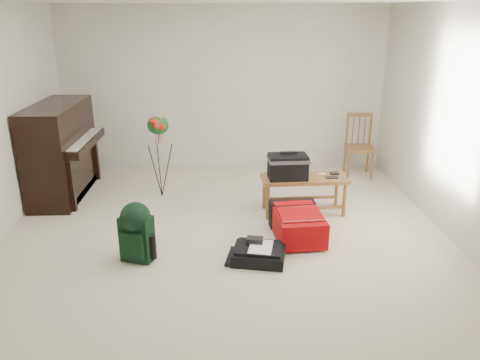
{
  "coord_description": "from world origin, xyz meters",
  "views": [
    {
      "loc": [
        0.01,
        -4.54,
        2.39
      ],
      "look_at": [
        0.18,
        0.35,
        0.62
      ],
      "focal_mm": 35.0,
      "sensor_mm": 36.0,
      "label": 1
    }
  ],
  "objects_px": {
    "green_backpack": "(136,229)",
    "bench": "(293,170)",
    "piano": "(62,152)",
    "flower_stand": "(160,157)",
    "red_suitcase": "(297,222)",
    "dining_chair": "(359,146)",
    "black_duffel": "(259,253)"
  },
  "relations": [
    {
      "from": "piano",
      "to": "flower_stand",
      "type": "height_order",
      "value": "piano"
    },
    {
      "from": "piano",
      "to": "red_suitcase",
      "type": "distance_m",
      "value": 3.33
    },
    {
      "from": "bench",
      "to": "flower_stand",
      "type": "height_order",
      "value": "flower_stand"
    },
    {
      "from": "bench",
      "to": "green_backpack",
      "type": "height_order",
      "value": "bench"
    },
    {
      "from": "piano",
      "to": "dining_chair",
      "type": "distance_m",
      "value": 4.29
    },
    {
      "from": "dining_chair",
      "to": "black_duffel",
      "type": "bearing_deg",
      "value": -117.78
    },
    {
      "from": "dining_chair",
      "to": "green_backpack",
      "type": "relative_size",
      "value": 1.52
    },
    {
      "from": "red_suitcase",
      "to": "black_duffel",
      "type": "distance_m",
      "value": 0.72
    },
    {
      "from": "black_duffel",
      "to": "bench",
      "type": "bearing_deg",
      "value": 78.19
    },
    {
      "from": "dining_chair",
      "to": "black_duffel",
      "type": "height_order",
      "value": "dining_chair"
    },
    {
      "from": "red_suitcase",
      "to": "green_backpack",
      "type": "bearing_deg",
      "value": -168.47
    },
    {
      "from": "piano",
      "to": "bench",
      "type": "distance_m",
      "value": 3.12
    },
    {
      "from": "red_suitcase",
      "to": "flower_stand",
      "type": "bearing_deg",
      "value": 138.14
    },
    {
      "from": "dining_chair",
      "to": "black_duffel",
      "type": "xyz_separation_m",
      "value": [
        -1.71,
        -2.59,
        -0.38
      ]
    },
    {
      "from": "piano",
      "to": "green_backpack",
      "type": "xyz_separation_m",
      "value": [
        1.3,
        -1.88,
        -0.26
      ]
    },
    {
      "from": "piano",
      "to": "red_suitcase",
      "type": "height_order",
      "value": "piano"
    },
    {
      "from": "piano",
      "to": "green_backpack",
      "type": "relative_size",
      "value": 2.4
    },
    {
      "from": "bench",
      "to": "green_backpack",
      "type": "xyz_separation_m",
      "value": [
        -1.72,
        -1.12,
        -0.23
      ]
    },
    {
      "from": "piano",
      "to": "red_suitcase",
      "type": "bearing_deg",
      "value": -24.98
    },
    {
      "from": "dining_chair",
      "to": "black_duffel",
      "type": "relative_size",
      "value": 1.6
    },
    {
      "from": "green_backpack",
      "to": "flower_stand",
      "type": "distance_m",
      "value": 1.77
    },
    {
      "from": "piano",
      "to": "flower_stand",
      "type": "xyz_separation_m",
      "value": [
        1.33,
        -0.12,
        -0.04
      ]
    },
    {
      "from": "red_suitcase",
      "to": "flower_stand",
      "type": "xyz_separation_m",
      "value": [
        -1.67,
        1.27,
        0.39
      ]
    },
    {
      "from": "green_backpack",
      "to": "bench",
      "type": "bearing_deg",
      "value": 52.07
    },
    {
      "from": "piano",
      "to": "black_duffel",
      "type": "xyz_separation_m",
      "value": [
        2.53,
        -1.94,
        -0.52
      ]
    },
    {
      "from": "bench",
      "to": "red_suitcase",
      "type": "height_order",
      "value": "bench"
    },
    {
      "from": "dining_chair",
      "to": "flower_stand",
      "type": "height_order",
      "value": "flower_stand"
    },
    {
      "from": "bench",
      "to": "green_backpack",
      "type": "bearing_deg",
      "value": -149.75
    },
    {
      "from": "green_backpack",
      "to": "flower_stand",
      "type": "xyz_separation_m",
      "value": [
        0.03,
        1.76,
        0.22
      ]
    },
    {
      "from": "red_suitcase",
      "to": "bench",
      "type": "bearing_deg",
      "value": 82.84
    },
    {
      "from": "green_backpack",
      "to": "piano",
      "type": "bearing_deg",
      "value": 143.79
    },
    {
      "from": "black_duffel",
      "to": "green_backpack",
      "type": "distance_m",
      "value": 1.26
    }
  ]
}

